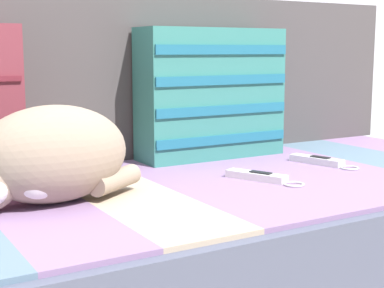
# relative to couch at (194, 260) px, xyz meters

# --- Properties ---
(couch) EXTENTS (1.91, 0.89, 0.40)m
(couch) POSITION_rel_couch_xyz_m (0.00, 0.00, 0.00)
(couch) COLOR gray
(couch) RESTS_ON ground_plane
(sofa_backrest) EXTENTS (1.87, 0.14, 0.46)m
(sofa_backrest) POSITION_rel_couch_xyz_m (0.00, 0.37, 0.44)
(sofa_backrest) COLOR #474242
(sofa_backrest) RESTS_ON couch
(throw_pillow_striped) EXTENTS (0.43, 0.14, 0.37)m
(throw_pillow_striped) POSITION_rel_couch_xyz_m (0.19, 0.23, 0.39)
(throw_pillow_striped) COLOR #337A70
(throw_pillow_striped) RESTS_ON couch
(sleeping_cat) EXTENTS (0.39, 0.22, 0.20)m
(sleeping_cat) POSITION_rel_couch_xyz_m (-0.37, -0.05, 0.30)
(sleeping_cat) COLOR gray
(sleeping_cat) RESTS_ON couch
(game_remote_near) EXTENTS (0.09, 0.21, 0.02)m
(game_remote_near) POSITION_rel_couch_xyz_m (0.39, -0.01, 0.21)
(game_remote_near) COLOR white
(game_remote_near) RESTS_ON couch
(game_remote_far) EXTENTS (0.12, 0.20, 0.02)m
(game_remote_far) POSITION_rel_couch_xyz_m (0.13, -0.09, 0.21)
(game_remote_far) COLOR white
(game_remote_far) RESTS_ON couch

